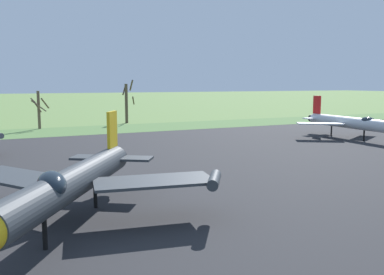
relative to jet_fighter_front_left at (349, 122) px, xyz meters
The scene contains 6 objects.
asphalt_apron 29.12m from the jet_fighter_front_left, 152.09° to the right, with size 94.23×62.60×0.05m, color #28282B.
grass_verge_strip 35.01m from the jet_fighter_front_left, 137.27° to the left, with size 154.23×12.00×0.06m, color #50733C.
jet_fighter_front_left is the anchor object (origin of this frame).
jet_fighter_front_right 41.47m from the jet_fighter_front_left, 153.78° to the right, with size 13.28×14.86×5.29m.
bare_tree_left_of_center 44.76m from the jet_fighter_front_left, 140.45° to the left, with size 2.79×2.03×5.89m.
bare_tree_center 37.91m from the jet_fighter_front_left, 120.86° to the left, with size 2.49×2.69×7.64m.
Camera 1 is at (-14.45, -5.87, 7.04)m, focal length 38.36 mm.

